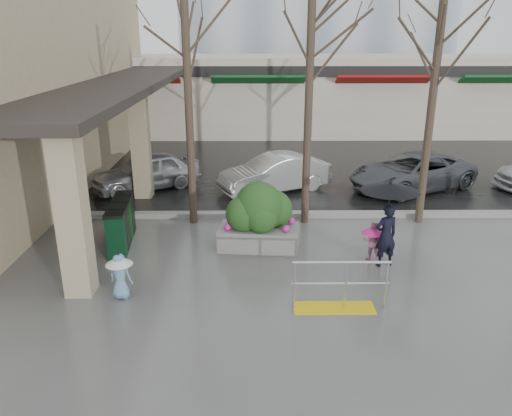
{
  "coord_description": "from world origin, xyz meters",
  "views": [
    {
      "loc": [
        -0.32,
        -9.85,
        5.16
      ],
      "look_at": [
        -0.23,
        1.11,
        1.3
      ],
      "focal_mm": 35.0,
      "sensor_mm": 36.0,
      "label": 1
    }
  ],
  "objects_px": {
    "tree_midwest": "(311,30)",
    "car_a": "(146,172)",
    "woman": "(388,211)",
    "news_boxes": "(121,223)",
    "car_c": "(412,172)",
    "planter": "(259,217)",
    "tree_west": "(186,36)",
    "tree_mideast": "(439,45)",
    "car_b": "(275,173)",
    "child_pink": "(373,238)",
    "child_blue": "(120,272)",
    "handrail": "(338,291)"
  },
  "relations": [
    {
      "from": "tree_west",
      "to": "child_pink",
      "type": "height_order",
      "value": "tree_west"
    },
    {
      "from": "car_a",
      "to": "tree_midwest",
      "type": "bearing_deg",
      "value": 27.29
    },
    {
      "from": "woman",
      "to": "tree_west",
      "type": "bearing_deg",
      "value": -48.62
    },
    {
      "from": "child_pink",
      "to": "woman",
      "type": "bearing_deg",
      "value": 137.65
    },
    {
      "from": "tree_west",
      "to": "news_boxes",
      "type": "relative_size",
      "value": 3.29
    },
    {
      "from": "tree_west",
      "to": "child_blue",
      "type": "xyz_separation_m",
      "value": [
        -1.0,
        -4.33,
        -4.5
      ]
    },
    {
      "from": "handrail",
      "to": "car_a",
      "type": "distance_m",
      "value": 9.65
    },
    {
      "from": "tree_west",
      "to": "tree_mideast",
      "type": "relative_size",
      "value": 1.05
    },
    {
      "from": "handrail",
      "to": "news_boxes",
      "type": "relative_size",
      "value": 0.92
    },
    {
      "from": "car_a",
      "to": "car_b",
      "type": "height_order",
      "value": "same"
    },
    {
      "from": "tree_west",
      "to": "child_blue",
      "type": "distance_m",
      "value": 6.33
    },
    {
      "from": "tree_west",
      "to": "planter",
      "type": "xyz_separation_m",
      "value": [
        1.86,
        -1.8,
        -4.26
      ]
    },
    {
      "from": "child_pink",
      "to": "car_b",
      "type": "bearing_deg",
      "value": -55.02
    },
    {
      "from": "tree_west",
      "to": "child_pink",
      "type": "distance_m",
      "value": 6.91
    },
    {
      "from": "tree_mideast",
      "to": "car_c",
      "type": "height_order",
      "value": "tree_mideast"
    },
    {
      "from": "tree_mideast",
      "to": "car_c",
      "type": "bearing_deg",
      "value": 77.21
    },
    {
      "from": "tree_midwest",
      "to": "car_c",
      "type": "bearing_deg",
      "value": 38.0
    },
    {
      "from": "tree_west",
      "to": "car_a",
      "type": "distance_m",
      "value": 5.85
    },
    {
      "from": "tree_west",
      "to": "car_b",
      "type": "relative_size",
      "value": 1.78
    },
    {
      "from": "tree_midwest",
      "to": "planter",
      "type": "distance_m",
      "value": 4.94
    },
    {
      "from": "car_a",
      "to": "child_pink",
      "type": "bearing_deg",
      "value": 17.74
    },
    {
      "from": "tree_mideast",
      "to": "car_a",
      "type": "distance_m",
      "value": 10.02
    },
    {
      "from": "tree_mideast",
      "to": "news_boxes",
      "type": "relative_size",
      "value": 3.14
    },
    {
      "from": "news_boxes",
      "to": "car_c",
      "type": "relative_size",
      "value": 0.46
    },
    {
      "from": "tree_midwest",
      "to": "news_boxes",
      "type": "xyz_separation_m",
      "value": [
        -4.86,
        -1.56,
        -4.66
      ]
    },
    {
      "from": "child_pink",
      "to": "car_a",
      "type": "bearing_deg",
      "value": -27.23
    },
    {
      "from": "woman",
      "to": "planter",
      "type": "bearing_deg",
      "value": -37.8
    },
    {
      "from": "planter",
      "to": "car_b",
      "type": "bearing_deg",
      "value": 82.89
    },
    {
      "from": "child_blue",
      "to": "car_a",
      "type": "distance_m",
      "value": 7.63
    },
    {
      "from": "tree_west",
      "to": "car_c",
      "type": "relative_size",
      "value": 1.5
    },
    {
      "from": "news_boxes",
      "to": "car_c",
      "type": "bearing_deg",
      "value": 22.38
    },
    {
      "from": "child_blue",
      "to": "news_boxes",
      "type": "xyz_separation_m",
      "value": [
        -0.66,
        2.77,
        -0.02
      ]
    },
    {
      "from": "handrail",
      "to": "car_c",
      "type": "distance_m",
      "value": 8.82
    },
    {
      "from": "tree_mideast",
      "to": "car_c",
      "type": "relative_size",
      "value": 1.43
    },
    {
      "from": "car_c",
      "to": "handrail",
      "type": "bearing_deg",
      "value": -52.37
    },
    {
      "from": "car_b",
      "to": "car_c",
      "type": "height_order",
      "value": "same"
    },
    {
      "from": "news_boxes",
      "to": "car_c",
      "type": "distance_m",
      "value": 10.04
    },
    {
      "from": "child_blue",
      "to": "car_c",
      "type": "distance_m",
      "value": 11.1
    },
    {
      "from": "child_pink",
      "to": "car_c",
      "type": "xyz_separation_m",
      "value": [
        2.66,
        5.68,
        0.08
      ]
    },
    {
      "from": "child_blue",
      "to": "tree_midwest",
      "type": "bearing_deg",
      "value": -120.43
    },
    {
      "from": "tree_midwest",
      "to": "car_b",
      "type": "height_order",
      "value": "tree_midwest"
    },
    {
      "from": "child_pink",
      "to": "car_a",
      "type": "distance_m",
      "value": 8.72
    },
    {
      "from": "woman",
      "to": "news_boxes",
      "type": "distance_m",
      "value": 6.6
    },
    {
      "from": "planter",
      "to": "news_boxes",
      "type": "bearing_deg",
      "value": 176.12
    },
    {
      "from": "tree_mideast",
      "to": "car_b",
      "type": "height_order",
      "value": "tree_mideast"
    },
    {
      "from": "woman",
      "to": "car_c",
      "type": "distance_m",
      "value": 6.52
    },
    {
      "from": "tree_midwest",
      "to": "car_a",
      "type": "bearing_deg",
      "value": 148.11
    },
    {
      "from": "car_a",
      "to": "car_b",
      "type": "distance_m",
      "value": 4.45
    },
    {
      "from": "news_boxes",
      "to": "car_a",
      "type": "distance_m",
      "value": 4.8
    },
    {
      "from": "tree_west",
      "to": "tree_mideast",
      "type": "distance_m",
      "value": 6.5
    }
  ]
}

